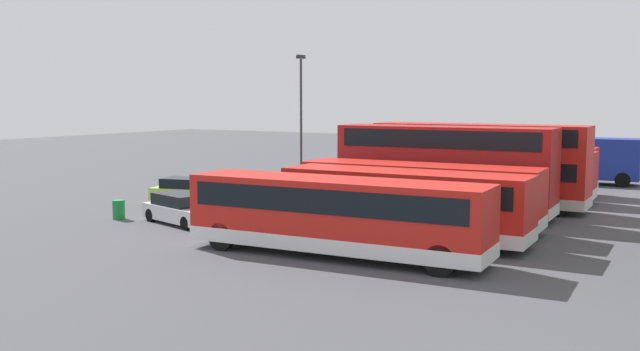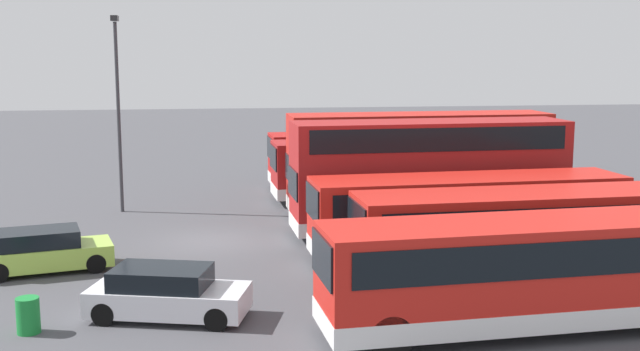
# 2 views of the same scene
# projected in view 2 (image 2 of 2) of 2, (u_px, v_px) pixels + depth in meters

# --- Properties ---
(ground_plane) EXTENTS (140.00, 140.00, 0.00)m
(ground_plane) POSITION_uv_depth(u_px,v_px,m) (211.00, 242.00, 30.08)
(ground_plane) COLOR #47474C
(bus_single_deck_near_end) EXTENTS (3.10, 11.00, 2.95)m
(bus_single_deck_near_end) POSITION_uv_depth(u_px,v_px,m) (371.00, 157.00, 41.73)
(bus_single_deck_near_end) COLOR #B71411
(bus_single_deck_near_end) RESTS_ON ground
(bus_single_deck_second) EXTENTS (3.13, 11.70, 2.95)m
(bus_single_deck_second) POSITION_uv_depth(u_px,v_px,m) (390.00, 167.00, 38.31)
(bus_single_deck_second) COLOR #A51919
(bus_single_deck_second) RESTS_ON ground
(bus_double_decker_third) EXTENTS (2.93, 11.67, 4.55)m
(bus_double_decker_third) POSITION_uv_depth(u_px,v_px,m) (419.00, 161.00, 34.52)
(bus_double_decker_third) COLOR red
(bus_double_decker_third) RESTS_ON ground
(bus_double_decker_fourth) EXTENTS (3.03, 11.05, 4.55)m
(bus_double_decker_fourth) POSITION_uv_depth(u_px,v_px,m) (429.00, 174.00, 30.91)
(bus_double_decker_fourth) COLOR #A51919
(bus_double_decker_fourth) RESTS_ON ground
(bus_single_deck_fifth) EXTENTS (3.13, 11.19, 2.95)m
(bus_single_deck_fifth) POSITION_uv_depth(u_px,v_px,m) (468.00, 214.00, 27.29)
(bus_single_deck_fifth) COLOR red
(bus_single_deck_fifth) RESTS_ON ground
(bus_single_deck_sixth) EXTENTS (3.04, 10.60, 2.95)m
(bus_single_deck_sixth) POSITION_uv_depth(u_px,v_px,m) (520.00, 234.00, 24.34)
(bus_single_deck_sixth) COLOR red
(bus_single_deck_sixth) RESTS_ON ground
(bus_single_deck_seventh) EXTENTS (3.35, 11.92, 2.95)m
(bus_single_deck_seventh) POSITION_uv_depth(u_px,v_px,m) (542.00, 270.00, 20.36)
(bus_single_deck_seventh) COLOR red
(bus_single_deck_seventh) RESTS_ON ground
(box_truck_blue) EXTENTS (2.91, 7.63, 3.20)m
(box_truck_blue) POSITION_uv_depth(u_px,v_px,m) (403.00, 140.00, 49.12)
(box_truck_blue) COLOR navy
(box_truck_blue) RESTS_ON ground
(car_hatchback_silver) EXTENTS (2.73, 4.50, 1.43)m
(car_hatchback_silver) POSITION_uv_depth(u_px,v_px,m) (45.00, 251.00, 25.92)
(car_hatchback_silver) COLOR #A5D14C
(car_hatchback_silver) RESTS_ON ground
(car_small_green) EXTENTS (2.88, 4.62, 1.43)m
(car_small_green) POSITION_uv_depth(u_px,v_px,m) (167.00, 293.00, 21.38)
(car_small_green) COLOR silver
(car_small_green) RESTS_ON ground
(lamp_post_tall) EXTENTS (0.70, 0.30, 8.80)m
(lamp_post_tall) POSITION_uv_depth(u_px,v_px,m) (118.00, 100.00, 34.87)
(lamp_post_tall) COLOR #38383D
(lamp_post_tall) RESTS_ON ground
(waste_bin_yellow) EXTENTS (0.60, 0.60, 0.95)m
(waste_bin_yellow) POSITION_uv_depth(u_px,v_px,m) (28.00, 315.00, 20.28)
(waste_bin_yellow) COLOR #197F33
(waste_bin_yellow) RESTS_ON ground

